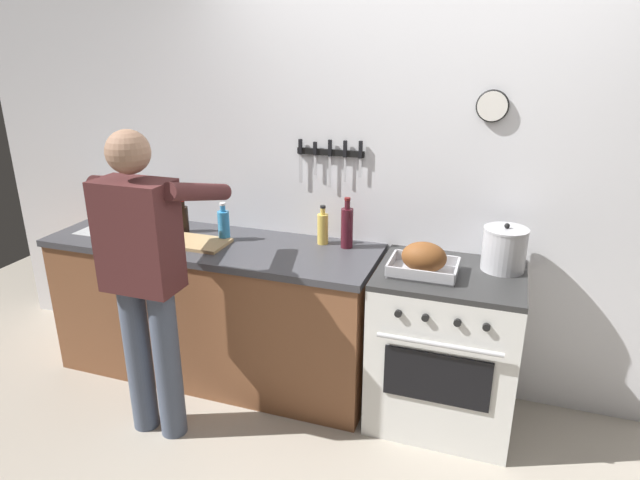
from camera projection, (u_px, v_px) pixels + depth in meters
The scene contains 11 objects.
wall_back at pixel (425, 179), 3.14m from camera, with size 6.00×0.13×2.60m.
counter_block at pixel (214, 307), 3.48m from camera, with size 2.03×0.65×0.90m.
stove at pixel (444, 347), 3.04m from camera, with size 0.76×0.67×0.90m.
person_cook at pixel (145, 270), 2.79m from camera, with size 0.51×0.63×1.66m.
roasting_pan at pixel (424, 260), 2.85m from camera, with size 0.35×0.26×0.17m.
stock_pot at pixel (504, 249), 2.89m from camera, with size 0.23×0.23×0.26m.
cutting_board at pixel (197, 243), 3.28m from camera, with size 0.36×0.24×0.02m, color tan.
bottle_dish_soap at pixel (224, 225), 3.32m from camera, with size 0.07×0.07×0.23m.
bottle_wine_red at pixel (347, 227), 3.19m from camera, with size 0.07×0.07×0.30m.
bottle_cooking_oil at pixel (323, 228), 3.26m from camera, with size 0.07×0.07×0.24m.
bottle_soy_sauce at pixel (184, 218), 3.47m from camera, with size 0.06×0.06×0.21m.
Camera 1 is at (0.44, -1.75, 2.05)m, focal length 31.03 mm.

